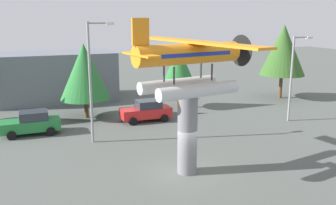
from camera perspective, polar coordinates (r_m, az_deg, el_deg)
name	(u,v)px	position (r m, az deg, el deg)	size (l,w,h in m)	color
ground_plane	(187,172)	(21.40, 2.92, -10.63)	(140.00, 140.00, 0.00)	#515651
display_pedestal	(187,134)	(20.59, 3.00, -4.84)	(1.10, 1.10, 4.53)	slate
floatplane_monument	(190,63)	(19.81, 3.45, 6.12)	(7.12, 10.43, 4.00)	silver
car_near_green	(32,123)	(29.43, -20.22, -2.95)	(4.20, 2.02, 1.76)	#237A38
car_mid_red	(146,111)	(31.23, -3.32, -1.24)	(4.20, 2.02, 1.76)	red
streetlight_primary	(93,74)	(25.60, -11.48, 4.24)	(1.84, 0.28, 8.28)	gray
streetlight_secondary	(294,72)	(32.33, 18.75, 4.48)	(1.84, 0.28, 7.05)	gray
storefront_building	(57,77)	(40.45, -16.75, 3.84)	(11.90, 5.99, 4.98)	slate
tree_east	(85,72)	(32.35, -12.70, 4.66)	(4.28, 4.28, 6.42)	brown
tree_center_back	(179,66)	(35.05, 1.66, 5.65)	(3.15, 3.15, 5.84)	brown
tree_far_east	(283,50)	(41.13, 17.27, 7.69)	(4.73, 4.73, 7.79)	brown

